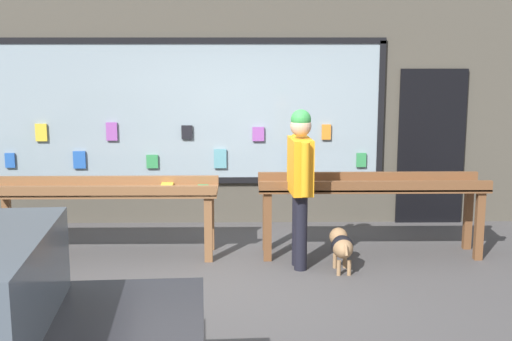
{
  "coord_description": "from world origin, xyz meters",
  "views": [
    {
      "loc": [
        0.08,
        -7.19,
        2.56
      ],
      "look_at": [
        0.2,
        0.64,
        1.05
      ],
      "focal_mm": 50.0,
      "sensor_mm": 36.0,
      "label": 1
    }
  ],
  "objects": [
    {
      "name": "ground_plane",
      "position": [
        0.0,
        0.0,
        0.0
      ],
      "size": [
        40.0,
        40.0,
        0.0
      ],
      "primitive_type": "plane",
      "color": "#474444"
    },
    {
      "name": "shopfront_facade",
      "position": [
        -0.01,
        2.39,
        1.76
      ],
      "size": [
        8.03,
        0.29,
        3.56
      ],
      "color": "#4C473D",
      "rests_on": "ground_plane"
    },
    {
      "name": "display_table_left",
      "position": [
        -1.55,
        0.84,
        0.72
      ],
      "size": [
        2.62,
        0.63,
        0.89
      ],
      "color": "brown",
      "rests_on": "ground_plane"
    },
    {
      "name": "display_table_right",
      "position": [
        1.55,
        0.84,
        0.75
      ],
      "size": [
        2.62,
        0.58,
        0.94
      ],
      "color": "brown",
      "rests_on": "ground_plane"
    },
    {
      "name": "person_browsing",
      "position": [
        0.68,
        0.38,
        1.04
      ],
      "size": [
        0.26,
        0.68,
        1.76
      ],
      "rotation": [
        0.0,
        0.0,
        1.66
      ],
      "color": "black",
      "rests_on": "ground_plane"
    },
    {
      "name": "small_dog",
      "position": [
        1.13,
        0.27,
        0.28
      ],
      "size": [
        0.25,
        0.63,
        0.43
      ],
      "rotation": [
        0.0,
        0.0,
        1.61
      ],
      "color": "#99724C",
      "rests_on": "ground_plane"
    }
  ]
}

